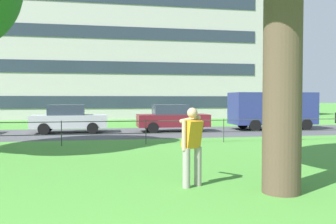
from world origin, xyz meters
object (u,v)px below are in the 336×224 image
(person_thrower, at_px, (192,144))
(car_silver_left, at_px, (69,119))
(panel_van_far_left, at_px, (272,109))
(apartment_building_background, at_px, (89,55))
(frisbee, at_px, (272,95))
(car_maroon_far_right, at_px, (172,118))

(person_thrower, xyz_separation_m, car_silver_left, (-3.57, 13.08, -0.12))
(person_thrower, xyz_separation_m, panel_van_far_left, (8.38, 13.01, 0.37))
(panel_van_far_left, distance_m, apartment_building_background, 22.22)
(car_silver_left, xyz_separation_m, panel_van_far_left, (11.95, -0.06, 0.49))
(frisbee, bearing_deg, car_maroon_far_right, 91.71)
(person_thrower, bearing_deg, apartment_building_background, 95.30)
(frisbee, height_order, panel_van_far_left, panel_van_far_left)
(panel_van_far_left, height_order, apartment_building_background, apartment_building_background)
(car_maroon_far_right, relative_size, apartment_building_background, 0.11)
(person_thrower, bearing_deg, car_silver_left, 105.25)
(person_thrower, bearing_deg, panel_van_far_left, 57.21)
(person_thrower, distance_m, frisbee, 3.00)
(person_thrower, relative_size, panel_van_far_left, 0.33)
(person_thrower, height_order, car_maroon_far_right, person_thrower)
(car_maroon_far_right, height_order, panel_van_far_left, panel_van_far_left)
(apartment_building_background, bearing_deg, frisbee, -79.86)
(car_silver_left, bearing_deg, person_thrower, -74.75)
(panel_van_far_left, bearing_deg, car_maroon_far_right, -177.45)
(frisbee, relative_size, apartment_building_background, 0.01)
(car_silver_left, distance_m, apartment_building_background, 19.22)
(frisbee, distance_m, apartment_building_background, 30.91)
(frisbee, relative_size, car_silver_left, 0.08)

